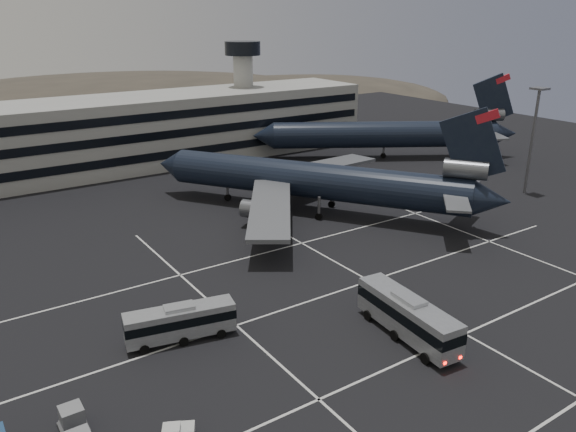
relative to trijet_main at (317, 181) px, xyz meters
name	(u,v)px	position (x,y,z in m)	size (l,w,h in m)	color
ground	(307,325)	(-21.35, -27.20, -5.25)	(260.00, 260.00, 0.00)	black
lane_markings	(311,320)	(-20.40, -26.47, -5.24)	(90.00, 55.62, 0.01)	silver
terminal	(81,139)	(-24.29, 43.94, 1.68)	(125.00, 26.00, 24.00)	gray
hills	(74,136)	(-3.35, 142.80, -17.32)	(352.00, 180.00, 44.00)	#38332B
lightpole_right	(534,126)	(36.65, -12.20, 6.57)	(2.40, 2.40, 18.28)	slate
trijet_main	(317,181)	(0.00, 0.00, 0.00)	(40.41, 50.49, 18.08)	black
trijet_far	(389,133)	(34.18, 19.97, 0.18)	(51.98, 36.06, 18.08)	black
bus_near	(408,315)	(-14.53, -34.32, -2.83)	(4.09, 12.73, 4.42)	gray
bus_far	(180,321)	(-33.02, -22.53, -3.21)	(10.83, 4.59, 3.73)	gray
tug_b	(180,431)	(-38.61, -35.04, -4.58)	(2.71, 2.33, 1.50)	beige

